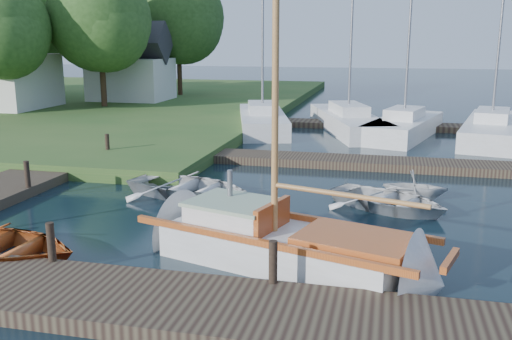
% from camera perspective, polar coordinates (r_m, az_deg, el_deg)
% --- Properties ---
extents(ground, '(160.00, 160.00, 0.00)m').
position_cam_1_polar(ground, '(15.57, 0.00, -4.31)').
color(ground, black).
rests_on(ground, ground).
extents(near_dock, '(18.00, 2.20, 0.30)m').
position_cam_1_polar(near_dock, '(10.17, -8.02, -13.30)').
color(near_dock, '#2E201A').
rests_on(near_dock, ground).
extents(left_dock, '(2.20, 18.00, 0.30)m').
position_cam_1_polar(left_dock, '(20.53, -20.90, -0.47)').
color(left_dock, '#2E201A').
rests_on(left_dock, ground).
extents(far_dock, '(14.00, 1.60, 0.30)m').
position_cam_1_polar(far_dock, '(21.48, 9.22, 0.80)').
color(far_dock, '#2E201A').
rests_on(far_dock, ground).
extents(mooring_post_1, '(0.16, 0.16, 0.80)m').
position_cam_1_polar(mooring_post_1, '(12.09, -19.81, -6.79)').
color(mooring_post_1, black).
rests_on(mooring_post_1, near_dock).
extents(mooring_post_2, '(0.16, 0.16, 0.80)m').
position_cam_1_polar(mooring_post_2, '(10.43, 1.72, -9.18)').
color(mooring_post_2, black).
rests_on(mooring_post_2, near_dock).
extents(mooring_post_4, '(0.16, 0.16, 0.80)m').
position_cam_1_polar(mooring_post_4, '(18.26, -21.91, -0.39)').
color(mooring_post_4, black).
rests_on(mooring_post_4, left_dock).
extents(mooring_post_5, '(0.16, 0.16, 0.80)m').
position_cam_1_polar(mooring_post_5, '(22.42, -14.64, 2.49)').
color(mooring_post_5, black).
rests_on(mooring_post_5, left_dock).
extents(sailboat, '(7.41, 3.97, 9.83)m').
position_cam_1_polar(sailboat, '(12.06, 3.37, -7.86)').
color(sailboat, silver).
rests_on(sailboat, ground).
extents(tender_a, '(4.40, 3.57, 0.80)m').
position_cam_1_polar(tender_a, '(17.15, -6.73, -1.36)').
color(tender_a, silver).
rests_on(tender_a, ground).
extents(tender_c, '(4.21, 3.86, 0.71)m').
position_cam_1_polar(tender_c, '(16.24, 13.13, -2.61)').
color(tender_c, silver).
rests_on(tender_c, ground).
extents(tender_d, '(1.94, 1.71, 0.97)m').
position_cam_1_polar(tender_d, '(17.39, 15.65, -1.28)').
color(tender_d, silver).
rests_on(tender_d, ground).
extents(marina_boat_0, '(4.30, 8.33, 10.70)m').
position_cam_1_polar(marina_boat_0, '(29.62, 0.65, 5.14)').
color(marina_boat_0, silver).
rests_on(marina_boat_0, ground).
extents(marina_boat_1, '(4.98, 9.19, 9.46)m').
position_cam_1_polar(marina_boat_1, '(29.61, 9.21, 4.94)').
color(marina_boat_1, silver).
rests_on(marina_boat_1, ground).
extents(marina_boat_2, '(4.05, 7.46, 11.70)m').
position_cam_1_polar(marina_boat_2, '(28.31, 14.57, 4.38)').
color(marina_boat_2, silver).
rests_on(marina_boat_2, ground).
extents(marina_boat_3, '(3.93, 8.98, 11.38)m').
position_cam_1_polar(marina_boat_3, '(28.92, 22.47, 3.96)').
color(marina_boat_3, silver).
rests_on(marina_boat_3, ground).
extents(house_c, '(5.25, 4.00, 5.28)m').
position_cam_1_polar(house_c, '(40.46, -12.40, 9.83)').
color(house_c, silver).
rests_on(house_c, shore).
extents(tree_2, '(5.83, 5.75, 7.82)m').
position_cam_1_polar(tree_2, '(35.66, -24.25, 12.91)').
color(tree_2, '#332114').
rests_on(tree_2, shore).
extents(tree_3, '(6.41, 6.38, 8.74)m').
position_cam_1_polar(tree_3, '(36.90, -15.36, 14.41)').
color(tree_3, '#332114').
rests_on(tree_3, shore).
extents(tree_4, '(7.01, 7.01, 9.66)m').
position_cam_1_polar(tree_4, '(44.52, -22.25, 14.34)').
color(tree_4, '#332114').
rests_on(tree_4, shore).
extents(tree_7, '(6.83, 6.83, 9.38)m').
position_cam_1_polar(tree_7, '(43.37, -7.79, 14.99)').
color(tree_7, '#332114').
rests_on(tree_7, shore).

